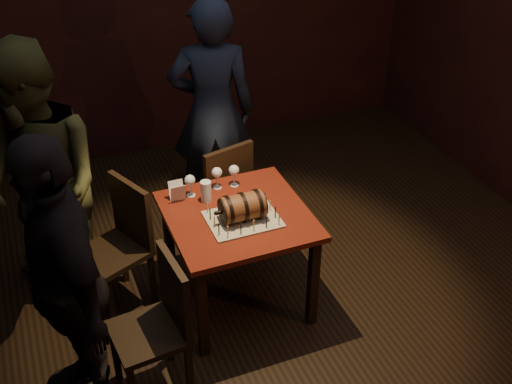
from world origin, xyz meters
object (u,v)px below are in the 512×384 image
person_left_rear (41,187)px  person_left_front (64,282)px  wine_glass_right (234,171)px  wine_glass_mid (217,173)px  barrel_cake (243,207)px  chair_left_rear (122,239)px  wine_glass_left (190,181)px  pub_table (238,227)px  chair_left_front (160,320)px  person_back (212,112)px  chair_back (222,191)px  pint_of_ale (206,192)px

person_left_rear → person_left_front: (0.01, -0.90, -0.06)m
person_left_front → wine_glass_right: bearing=110.4°
wine_glass_mid → wine_glass_right: (0.12, -0.01, 0.00)m
barrel_cake → chair_left_rear: bearing=151.3°
chair_left_rear → wine_glass_left: bearing=-0.3°
pub_table → chair_left_front: (-0.67, -0.52, -0.12)m
person_back → person_left_rear: size_ratio=0.97×
wine_glass_left → chair_back: chair_back is taller
pint_of_ale → person_left_rear: person_left_rear is taller
wine_glass_left → chair_left_rear: (-0.49, 0.00, -0.35)m
chair_back → chair_left_rear: 0.87m
chair_left_front → pub_table: bearing=38.0°
chair_left_front → person_left_front: size_ratio=0.52×
pint_of_ale → person_left_front: size_ratio=0.08×
barrel_cake → person_left_front: bearing=-163.2°
wine_glass_left → person_left_rear: bearing=169.9°
pint_of_ale → chair_back: size_ratio=0.16×
pint_of_ale → chair_left_front: chair_left_front is taller
pint_of_ale → chair_left_rear: 0.65m
wine_glass_right → pint_of_ale: (-0.24, -0.11, -0.05)m
wine_glass_right → chair_back: size_ratio=0.17×
barrel_cake → chair_back: bearing=81.8°
barrel_cake → chair_left_front: (-0.67, -0.44, -0.33)m
chair_back → person_left_front: size_ratio=0.52×
wine_glass_left → wine_glass_right: same height
chair_back → chair_left_rear: same height
wine_glass_right → person_left_front: (-1.23, -0.74, 0.02)m
pub_table → chair_back: size_ratio=0.97×
wine_glass_left → wine_glass_mid: (0.20, 0.02, -0.00)m
wine_glass_mid → person_left_rear: person_left_rear is taller
wine_glass_mid → person_back: 0.84m
wine_glass_left → barrel_cake: bearing=-60.0°
person_back → chair_left_rear: bearing=57.0°
barrel_cake → person_left_rear: 1.28m
wine_glass_right → chair_back: chair_back is taller
chair_left_rear → person_left_rear: 0.63m
wine_glass_mid → wine_glass_right: bearing=-7.2°
wine_glass_left → person_left_front: size_ratio=0.09×
person_left_rear → wine_glass_left: bearing=56.9°
pint_of_ale → person_left_front: 1.18m
wine_glass_left → person_left_rear: 0.94m
person_left_rear → pint_of_ale: bearing=52.3°
wine_glass_right → chair_left_front: bearing=-132.3°
chair_left_rear → person_back: size_ratio=0.51×
pub_table → chair_left_rear: chair_left_rear is taller
pint_of_ale → person_left_front: person_left_front is taller
wine_glass_mid → pint_of_ale: bearing=-134.2°
barrel_cake → wine_glass_left: 0.45m
pub_table → person_back: bearing=79.1°
barrel_cake → chair_back: barrel_cake is taller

